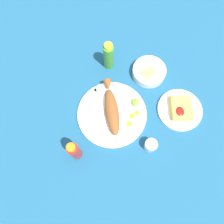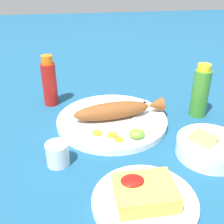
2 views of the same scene
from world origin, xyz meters
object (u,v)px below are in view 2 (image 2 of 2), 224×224
at_px(hot_sauce_bottle_red, 49,82).
at_px(side_plate_fries, 145,202).
at_px(hot_sauce_bottle_green, 200,92).
at_px(salt_cup, 58,155).
at_px(main_plate, 112,121).
at_px(guacamole_bowl, 210,147).
at_px(fork_near, 128,107).
at_px(fork_far, 138,113).
at_px(fried_fish, 117,110).

xyz_separation_m(hot_sauce_bottle_red, side_plate_fries, (-0.20, 0.48, -0.07)).
bearing_deg(hot_sauce_bottle_green, salt_cup, 22.59).
distance_m(main_plate, hot_sauce_bottle_green, 0.28).
bearing_deg(salt_cup, guacamole_bowl, 176.53).
relative_size(fork_near, hot_sauce_bottle_red, 1.05).
relative_size(fork_far, side_plate_fries, 0.77).
bearing_deg(fried_fish, hot_sauce_bottle_red, -45.48).
height_order(hot_sauce_bottle_red, salt_cup, hot_sauce_bottle_red).
distance_m(fork_far, side_plate_fries, 0.35).
bearing_deg(guacamole_bowl, main_plate, -41.34).
bearing_deg(side_plate_fries, fried_fish, -90.23).
relative_size(fork_near, hot_sauce_bottle_green, 1.06).
relative_size(hot_sauce_bottle_red, hot_sauce_bottle_green, 1.02).
height_order(fork_near, side_plate_fries, fork_near).
bearing_deg(fork_near, guacamole_bowl, -80.11).
relative_size(main_plate, hot_sauce_bottle_red, 1.93).
xyz_separation_m(fried_fish, hot_sauce_bottle_red, (0.20, -0.16, 0.04)).
height_order(fried_fish, hot_sauce_bottle_red, hot_sauce_bottle_red).
relative_size(side_plate_fries, guacamole_bowl, 1.28).
height_order(hot_sauce_bottle_green, salt_cup, hot_sauce_bottle_green).
height_order(hot_sauce_bottle_red, side_plate_fries, hot_sauce_bottle_red).
bearing_deg(main_plate, guacamole_bowl, 138.66).
xyz_separation_m(fork_far, hot_sauce_bottle_red, (0.27, -0.14, 0.06)).
bearing_deg(fork_near, hot_sauce_bottle_red, 135.18).
bearing_deg(side_plate_fries, salt_cup, -42.40).
bearing_deg(fried_fish, guacamole_bowl, 128.94).
xyz_separation_m(fried_fish, hot_sauce_bottle_green, (-0.26, -0.01, 0.04)).
relative_size(fork_far, hot_sauce_bottle_red, 0.96).
relative_size(fork_near, salt_cup, 3.13).
bearing_deg(fried_fish, fork_near, -134.69).
relative_size(hot_sauce_bottle_red, salt_cup, 3.00).
relative_size(fork_near, guacamole_bowl, 1.07).
relative_size(main_plate, guacamole_bowl, 1.97).
xyz_separation_m(side_plate_fries, guacamole_bowl, (-0.20, -0.13, 0.02)).
xyz_separation_m(fried_fish, salt_cup, (0.17, 0.17, -0.02)).
height_order(fork_far, hot_sauce_bottle_red, hot_sauce_bottle_red).
distance_m(hot_sauce_bottle_green, salt_cup, 0.47).
xyz_separation_m(fork_far, hot_sauce_bottle_green, (-0.19, 0.00, 0.06)).
height_order(fork_near, hot_sauce_bottle_red, hot_sauce_bottle_red).
xyz_separation_m(hot_sauce_bottle_red, salt_cup, (-0.03, 0.33, -0.05)).
bearing_deg(hot_sauce_bottle_red, fork_near, 157.40).
distance_m(fried_fish, fork_far, 0.07).
bearing_deg(fork_far, salt_cup, 160.31).
distance_m(fried_fish, salt_cup, 0.24).
bearing_deg(hot_sauce_bottle_red, fried_fish, 141.67).
bearing_deg(salt_cup, fork_far, -142.73).
bearing_deg(main_plate, hot_sauce_bottle_red, -41.13).
bearing_deg(guacamole_bowl, hot_sauce_bottle_red, -41.24).
xyz_separation_m(fork_near, hot_sauce_bottle_green, (-0.21, 0.05, 0.06)).
xyz_separation_m(salt_cup, side_plate_fries, (-0.17, 0.16, -0.02)).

